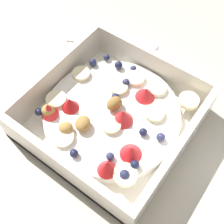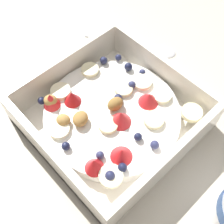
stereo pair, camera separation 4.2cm
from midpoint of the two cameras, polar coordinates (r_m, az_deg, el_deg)
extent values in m
plane|color=beige|center=(0.45, 4.74, -2.70)|extent=(2.40, 2.40, 0.00)
cube|color=white|center=(0.44, 2.72, -1.95)|extent=(0.23, 0.23, 0.01)
cube|color=white|center=(0.47, -6.49, 8.02)|extent=(0.23, 0.01, 0.06)
cube|color=white|center=(0.39, 14.06, -9.81)|extent=(0.23, 0.01, 0.06)
cube|color=white|center=(0.47, 12.25, 7.41)|extent=(0.01, 0.21, 0.06)
cube|color=white|center=(0.39, -8.64, -9.29)|extent=(0.01, 0.21, 0.06)
cylinder|color=white|center=(0.43, 2.80, -0.95)|extent=(0.20, 0.20, 0.02)
cylinder|color=beige|center=(0.40, 2.59, -3.21)|extent=(0.04, 0.04, 0.01)
cylinder|color=#F7EFC6|center=(0.44, 12.48, 2.99)|extent=(0.04, 0.04, 0.01)
cylinder|color=#F7EFC6|center=(0.45, 8.62, 5.67)|extent=(0.04, 0.04, 0.01)
cylinder|color=#F7EFC6|center=(0.38, 3.07, -12.78)|extent=(0.04, 0.04, 0.01)
cylinder|color=#F4EAB7|center=(0.47, -1.76, 8.11)|extent=(0.04, 0.04, 0.01)
cylinder|color=#F7EFC6|center=(0.41, -7.47, -3.69)|extent=(0.04, 0.04, 0.01)
cylinder|color=beige|center=(0.42, 11.09, -1.79)|extent=(0.03, 0.03, 0.01)
cylinder|color=beige|center=(0.44, 18.12, -0.32)|extent=(0.04, 0.04, 0.01)
cylinder|color=beige|center=(0.44, 5.04, 4.29)|extent=(0.03, 0.03, 0.01)
cylinder|color=#F7EFC6|center=(0.44, -7.43, 3.87)|extent=(0.04, 0.04, 0.01)
cone|color=red|center=(0.40, 4.72, -1.30)|extent=(0.04, 0.04, 0.02)
cone|color=red|center=(0.38, 5.10, -8.41)|extent=(0.04, 0.04, 0.02)
cone|color=red|center=(0.43, 10.09, 2.47)|extent=(0.04, 0.04, 0.02)
cone|color=red|center=(0.42, -9.23, 2.13)|extent=(0.04, 0.04, 0.03)
cone|color=red|center=(0.42, -5.09, 2.71)|extent=(0.03, 0.03, 0.02)
cone|color=red|center=(0.37, -0.26, -10.57)|extent=(0.03, 0.03, 0.02)
sphere|color=#23284C|center=(0.37, 2.91, -12.71)|extent=(0.01, 0.01, 0.01)
sphere|color=#191E3D|center=(0.40, 8.18, -5.12)|extent=(0.01, 0.01, 0.01)
sphere|color=#191E3D|center=(0.43, -11.06, 1.99)|extent=(0.01, 0.01, 0.01)
sphere|color=#23284C|center=(0.48, 3.80, 10.50)|extent=(0.01, 0.01, 0.01)
sphere|color=navy|center=(0.40, 11.45, -6.62)|extent=(0.01, 0.01, 0.01)
sphere|color=navy|center=(0.38, 0.78, -8.78)|extent=(0.01, 0.01, 0.01)
sphere|color=#23284C|center=(0.47, 0.90, 9.96)|extent=(0.01, 0.01, 0.01)
sphere|color=#191E3D|center=(0.38, 5.32, -11.11)|extent=(0.01, 0.01, 0.01)
sphere|color=navy|center=(0.46, 8.62, 7.55)|extent=(0.01, 0.01, 0.01)
sphere|color=#191E3D|center=(0.47, 5.84, 8.69)|extent=(0.01, 0.01, 0.01)
sphere|color=#191E3D|center=(0.39, -6.06, -6.96)|extent=(0.01, 0.01, 0.01)
sphere|color=navy|center=(0.45, 6.66, 5.15)|extent=(0.01, 0.01, 0.01)
sphere|color=#23284C|center=(0.43, 4.02, 2.57)|extent=(0.01, 0.01, 0.01)
ellipsoid|color=tan|center=(0.43, -9.31, 2.01)|extent=(0.03, 0.03, 0.02)
ellipsoid|color=olive|center=(0.42, 3.67, 1.50)|extent=(0.03, 0.02, 0.02)
ellipsoid|color=tan|center=(0.41, -6.70, -1.79)|extent=(0.03, 0.03, 0.02)
ellipsoid|color=#AD7F42|center=(0.41, -3.32, -1.57)|extent=(0.03, 0.03, 0.02)
ellipsoid|color=silver|center=(0.55, 12.25, 11.69)|extent=(0.05, 0.06, 0.01)
cylinder|color=silver|center=(0.55, 3.25, 13.65)|extent=(0.07, 0.11, 0.01)
camera|label=1|loc=(0.02, -87.13, 4.49)|focal=46.38mm
camera|label=2|loc=(0.02, 92.87, -4.49)|focal=46.38mm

